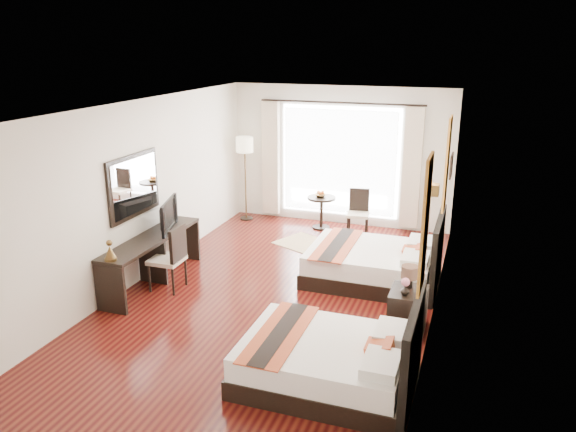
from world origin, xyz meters
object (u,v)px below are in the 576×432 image
(bed_far, at_px, (377,263))
(nightstand, at_px, (408,310))
(bed_near, at_px, (333,360))
(desk_chair, at_px, (169,270))
(floor_lamp, at_px, (245,150))
(console_desk, at_px, (153,260))
(fruit_bowl, at_px, (320,196))
(vase, at_px, (405,294))
(window_chair, at_px, (358,221))
(television, at_px, (164,215))
(side_table, at_px, (321,213))
(table_lamp, at_px, (410,274))

(bed_far, height_order, nightstand, bed_far)
(bed_near, xyz_separation_m, desk_chair, (-2.99, 1.57, 0.03))
(nightstand, xyz_separation_m, floor_lamp, (-3.87, 3.68, 1.21))
(console_desk, distance_m, fruit_bowl, 3.85)
(nightstand, bearing_deg, vase, -104.65)
(window_chair, bearing_deg, console_desk, -44.54)
(bed_far, bearing_deg, console_desk, -159.53)
(nightstand, height_order, window_chair, window_chair)
(desk_chair, distance_m, window_chair, 4.05)
(vase, distance_m, television, 3.99)
(television, bearing_deg, side_table, -45.89)
(fruit_bowl, xyz_separation_m, window_chair, (0.80, -0.13, -0.41))
(desk_chair, distance_m, side_table, 3.81)
(vase, relative_size, console_desk, 0.05)
(bed_near, xyz_separation_m, table_lamp, (0.60, 1.60, 0.46))
(bed_far, distance_m, television, 3.45)
(bed_far, relative_size, console_desk, 0.92)
(bed_near, distance_m, vase, 1.50)
(table_lamp, relative_size, console_desk, 0.16)
(bed_near, distance_m, nightstand, 1.61)
(bed_near, height_order, side_table, bed_near)
(floor_lamp, height_order, side_table, floor_lamp)
(bed_far, distance_m, window_chair, 2.21)
(bed_far, xyz_separation_m, vase, (0.64, -1.57, 0.26))
(table_lamp, height_order, window_chair, window_chair)
(bed_near, distance_m, floor_lamp, 6.22)
(vase, bearing_deg, floor_lamp, 135.19)
(television, height_order, window_chair, television)
(bed_far, height_order, floor_lamp, floor_lamp)
(bed_near, bearing_deg, floor_lamp, 122.22)
(television, bearing_deg, bed_near, -138.26)
(floor_lamp, bearing_deg, nightstand, -43.50)
(table_lamp, height_order, fruit_bowl, table_lamp)
(floor_lamp, distance_m, fruit_bowl, 1.83)
(television, bearing_deg, floor_lamp, -17.56)
(table_lamp, distance_m, vase, 0.31)
(nightstand, bearing_deg, table_lamp, 99.65)
(nightstand, bearing_deg, floor_lamp, 136.50)
(television, bearing_deg, console_desk, 160.62)
(bed_near, xyz_separation_m, nightstand, (0.62, 1.49, -0.00))
(bed_far, xyz_separation_m, console_desk, (-3.28, -1.23, 0.08))
(bed_far, bearing_deg, nightstand, -64.77)
(console_desk, distance_m, window_chair, 4.16)
(console_desk, bearing_deg, floor_lamp, 88.59)
(bed_near, height_order, fruit_bowl, bed_near)
(nightstand, height_order, fruit_bowl, fruit_bowl)
(table_lamp, relative_size, side_table, 0.54)
(bed_far, distance_m, desk_chair, 3.23)
(nightstand, height_order, floor_lamp, floor_lamp)
(console_desk, relative_size, side_table, 3.36)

